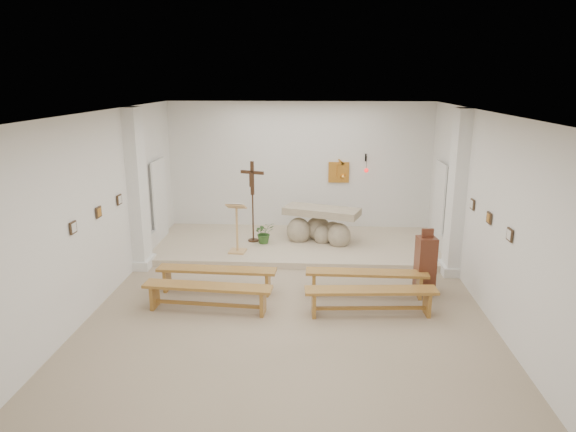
# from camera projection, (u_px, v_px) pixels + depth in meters

# --- Properties ---
(ground) EXTENTS (7.00, 10.00, 0.00)m
(ground) POSITION_uv_depth(u_px,v_px,m) (289.00, 309.00, 9.34)
(ground) COLOR tan
(ground) RESTS_ON ground
(wall_left) EXTENTS (0.02, 10.00, 3.50)m
(wall_left) POSITION_uv_depth(u_px,v_px,m) (93.00, 213.00, 9.09)
(wall_left) COLOR white
(wall_left) RESTS_ON ground
(wall_right) EXTENTS (0.02, 10.00, 3.50)m
(wall_right) POSITION_uv_depth(u_px,v_px,m) (494.00, 219.00, 8.70)
(wall_right) COLOR white
(wall_right) RESTS_ON ground
(wall_back) EXTENTS (7.00, 0.02, 3.50)m
(wall_back) POSITION_uv_depth(u_px,v_px,m) (299.00, 168.00, 13.70)
(wall_back) COLOR white
(wall_back) RESTS_ON ground
(ceiling) EXTENTS (7.00, 10.00, 0.02)m
(ceiling) POSITION_uv_depth(u_px,v_px,m) (289.00, 114.00, 8.44)
(ceiling) COLOR silver
(ceiling) RESTS_ON wall_back
(sanctuary_platform) EXTENTS (6.98, 3.00, 0.15)m
(sanctuary_platform) POSITION_uv_depth(u_px,v_px,m) (297.00, 245.00, 12.70)
(sanctuary_platform) COLOR #C2B095
(sanctuary_platform) RESTS_ON ground
(pilaster_left) EXTENTS (0.26, 0.55, 3.50)m
(pilaster_left) POSITION_uv_depth(u_px,v_px,m) (138.00, 190.00, 11.01)
(pilaster_left) COLOR white
(pilaster_left) RESTS_ON ground
(pilaster_right) EXTENTS (0.26, 0.55, 3.50)m
(pilaster_right) POSITION_uv_depth(u_px,v_px,m) (456.00, 194.00, 10.63)
(pilaster_right) COLOR white
(pilaster_right) RESTS_ON ground
(gold_wall_relief) EXTENTS (0.55, 0.04, 0.55)m
(gold_wall_relief) POSITION_uv_depth(u_px,v_px,m) (339.00, 172.00, 13.64)
(gold_wall_relief) COLOR gold
(gold_wall_relief) RESTS_ON wall_back
(sanctuary_lamp) EXTENTS (0.11, 0.36, 0.44)m
(sanctuary_lamp) POSITION_uv_depth(u_px,v_px,m) (366.00, 168.00, 13.32)
(sanctuary_lamp) COLOR black
(sanctuary_lamp) RESTS_ON wall_back
(station_frame_left_front) EXTENTS (0.03, 0.20, 0.20)m
(station_frame_left_front) POSITION_uv_depth(u_px,v_px,m) (73.00, 228.00, 8.32)
(station_frame_left_front) COLOR #3D2B1A
(station_frame_left_front) RESTS_ON wall_left
(station_frame_left_mid) EXTENTS (0.03, 0.20, 0.20)m
(station_frame_left_mid) POSITION_uv_depth(u_px,v_px,m) (99.00, 212.00, 9.28)
(station_frame_left_mid) COLOR #3D2B1A
(station_frame_left_mid) RESTS_ON wall_left
(station_frame_left_rear) EXTENTS (0.03, 0.20, 0.20)m
(station_frame_left_rear) POSITION_uv_depth(u_px,v_px,m) (119.00, 200.00, 10.25)
(station_frame_left_rear) COLOR #3D2B1A
(station_frame_left_rear) RESTS_ON wall_left
(station_frame_right_front) EXTENTS (0.03, 0.20, 0.20)m
(station_frame_right_front) POSITION_uv_depth(u_px,v_px,m) (510.00, 235.00, 7.94)
(station_frame_right_front) COLOR #3D2B1A
(station_frame_right_front) RESTS_ON wall_right
(station_frame_right_mid) EXTENTS (0.03, 0.20, 0.20)m
(station_frame_right_mid) POSITION_uv_depth(u_px,v_px,m) (489.00, 218.00, 8.90)
(station_frame_right_mid) COLOR #3D2B1A
(station_frame_right_mid) RESTS_ON wall_right
(station_frame_right_rear) EXTENTS (0.03, 0.20, 0.20)m
(station_frame_right_rear) POSITION_uv_depth(u_px,v_px,m) (472.00, 204.00, 9.86)
(station_frame_right_rear) COLOR #3D2B1A
(station_frame_right_rear) RESTS_ON wall_right
(radiator_left) EXTENTS (0.10, 0.85, 0.52)m
(radiator_left) POSITION_uv_depth(u_px,v_px,m) (150.00, 245.00, 12.07)
(radiator_left) COLOR silver
(radiator_left) RESTS_ON ground
(radiator_right) EXTENTS (0.10, 0.85, 0.52)m
(radiator_right) POSITION_uv_depth(u_px,v_px,m) (446.00, 251.00, 11.69)
(radiator_right) COLOR silver
(radiator_right) RESTS_ON ground
(altar) EXTENTS (1.96, 1.27, 0.94)m
(altar) POSITION_uv_depth(u_px,v_px,m) (321.00, 227.00, 12.65)
(altar) COLOR tan
(altar) RESTS_ON sanctuary_platform
(lectern) EXTENTS (0.47, 0.41, 1.22)m
(lectern) POSITION_uv_depth(u_px,v_px,m) (237.00, 227.00, 11.79)
(lectern) COLOR tan
(lectern) RESTS_ON sanctuary_platform
(crucifix_stand) EXTENTS (0.59, 0.26, 2.00)m
(crucifix_stand) POSITION_uv_depth(u_px,v_px,m) (252.00, 196.00, 12.48)
(crucifix_stand) COLOR #3C2513
(crucifix_stand) RESTS_ON sanctuary_platform
(potted_plant) EXTENTS (0.61, 0.58, 0.53)m
(potted_plant) POSITION_uv_depth(u_px,v_px,m) (264.00, 233.00, 12.55)
(potted_plant) COLOR #315B24
(potted_plant) RESTS_ON sanctuary_platform
(donation_pedestal) EXTENTS (0.39, 0.39, 1.31)m
(donation_pedestal) POSITION_uv_depth(u_px,v_px,m) (425.00, 265.00, 9.92)
(donation_pedestal) COLOR #5A2B19
(donation_pedestal) RESTS_ON ground
(bench_left_front) EXTENTS (2.34, 0.47, 0.49)m
(bench_left_front) POSITION_uv_depth(u_px,v_px,m) (217.00, 274.00, 10.00)
(bench_left_front) COLOR #AC7632
(bench_left_front) RESTS_ON ground
(bench_right_front) EXTENTS (2.33, 0.40, 0.49)m
(bench_right_front) POSITION_uv_depth(u_px,v_px,m) (366.00, 277.00, 9.83)
(bench_right_front) COLOR #AC7632
(bench_right_front) RESTS_ON ground
(bench_left_second) EXTENTS (2.35, 0.55, 0.49)m
(bench_left_second) POSITION_uv_depth(u_px,v_px,m) (208.00, 292.00, 9.18)
(bench_left_second) COLOR #AC7632
(bench_left_second) RESTS_ON ground
(bench_right_second) EXTENTS (2.35, 0.54, 0.49)m
(bench_right_second) POSITION_uv_depth(u_px,v_px,m) (371.00, 295.00, 9.02)
(bench_right_second) COLOR #AC7632
(bench_right_second) RESTS_ON ground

